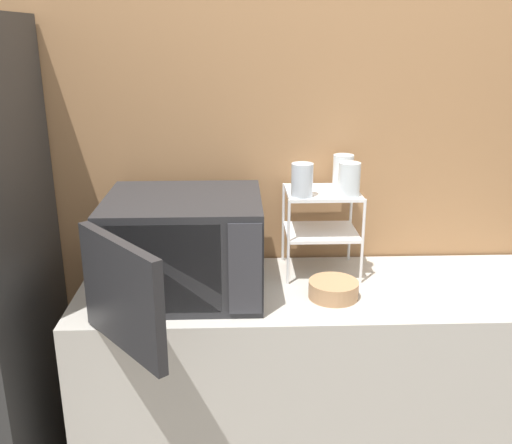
% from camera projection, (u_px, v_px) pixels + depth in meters
% --- Properties ---
extents(wall_back, '(8.00, 0.06, 2.60)m').
position_uv_depth(wall_back, '(324.00, 153.00, 2.14)').
color(wall_back, '#9E7047').
rests_on(wall_back, ground_plane).
extents(counter, '(1.76, 0.55, 0.89)m').
position_uv_depth(counter, '(329.00, 397.00, 2.11)').
color(counter, '#B7B2A8').
rests_on(counter, ground_plane).
extents(microwave, '(0.53, 0.76, 0.33)m').
position_uv_depth(microwave, '(182.00, 247.00, 1.88)').
color(microwave, '#262628').
rests_on(microwave, counter).
extents(dish_rack, '(0.27, 0.23, 0.31)m').
position_uv_depth(dish_rack, '(322.00, 214.00, 2.03)').
color(dish_rack, white).
rests_on(dish_rack, counter).
extents(glass_front_left, '(0.07, 0.07, 0.11)m').
position_uv_depth(glass_front_left, '(302.00, 180.00, 1.92)').
color(glass_front_left, silver).
rests_on(glass_front_left, dish_rack).
extents(glass_back_right, '(0.07, 0.07, 0.11)m').
position_uv_depth(glass_back_right, '(343.00, 171.00, 2.05)').
color(glass_back_right, silver).
rests_on(glass_back_right, dish_rack).
extents(glass_front_right, '(0.07, 0.07, 0.11)m').
position_uv_depth(glass_front_right, '(349.00, 179.00, 1.93)').
color(glass_front_right, silver).
rests_on(glass_front_right, dish_rack).
extents(bowl, '(0.17, 0.17, 0.06)m').
position_uv_depth(bowl, '(333.00, 290.00, 1.89)').
color(bowl, '#AD7F56').
rests_on(bowl, counter).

